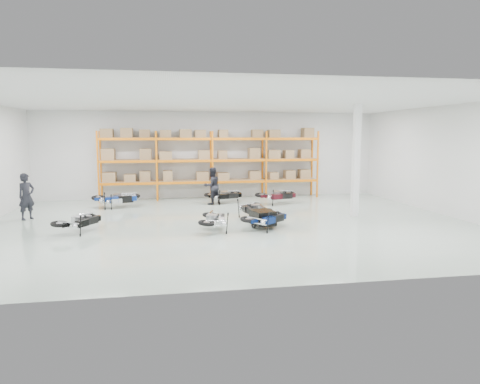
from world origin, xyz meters
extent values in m
plane|color=#AABEAC|center=(0.00, 0.00, 0.00)|extent=(18.00, 18.00, 0.00)
plane|color=white|center=(0.00, 0.00, 4.50)|extent=(18.00, 18.00, 0.00)
plane|color=silver|center=(0.00, 7.00, 2.25)|extent=(18.00, 0.00, 18.00)
plane|color=silver|center=(0.00, -7.00, 2.25)|extent=(18.00, 0.00, 18.00)
plane|color=silver|center=(9.00, 0.00, 2.25)|extent=(0.00, 14.00, 14.00)
cube|color=orange|center=(-5.60, 6.00, 1.75)|extent=(0.08, 0.08, 3.50)
cube|color=orange|center=(-5.60, 6.90, 1.75)|extent=(0.08, 0.08, 3.50)
cube|color=orange|center=(-2.80, 6.00, 1.75)|extent=(0.08, 0.08, 3.50)
cube|color=orange|center=(-2.80, 6.90, 1.75)|extent=(0.08, 0.08, 3.50)
cube|color=orange|center=(0.00, 6.00, 1.75)|extent=(0.08, 0.08, 3.50)
cube|color=orange|center=(0.00, 6.90, 1.75)|extent=(0.08, 0.08, 3.50)
cube|color=orange|center=(2.80, 6.00, 1.75)|extent=(0.08, 0.08, 3.50)
cube|color=orange|center=(2.80, 6.90, 1.75)|extent=(0.08, 0.08, 3.50)
cube|color=orange|center=(5.60, 6.00, 1.75)|extent=(0.08, 0.08, 3.50)
cube|color=orange|center=(5.60, 6.90, 1.75)|extent=(0.08, 0.08, 3.50)
cube|color=orange|center=(-4.20, 6.00, 0.90)|extent=(2.70, 0.08, 0.12)
cube|color=orange|center=(-4.20, 6.90, 0.90)|extent=(2.70, 0.08, 0.12)
cube|color=#98774E|center=(-4.20, 6.45, 0.97)|extent=(2.68, 0.88, 0.02)
cube|color=#98774E|center=(-4.20, 6.45, 1.20)|extent=(2.40, 0.70, 0.44)
cube|color=orange|center=(-1.40, 6.00, 0.90)|extent=(2.70, 0.08, 0.12)
cube|color=orange|center=(-1.40, 6.90, 0.90)|extent=(2.70, 0.08, 0.12)
cube|color=#98774E|center=(-1.40, 6.45, 0.97)|extent=(2.68, 0.88, 0.02)
cube|color=#98774E|center=(-1.40, 6.45, 1.20)|extent=(2.40, 0.70, 0.44)
cube|color=orange|center=(1.40, 6.00, 0.90)|extent=(2.70, 0.08, 0.12)
cube|color=orange|center=(1.40, 6.90, 0.90)|extent=(2.70, 0.08, 0.12)
cube|color=#98774E|center=(1.40, 6.45, 0.97)|extent=(2.68, 0.88, 0.02)
cube|color=#98774E|center=(1.40, 6.45, 1.20)|extent=(2.40, 0.70, 0.44)
cube|color=orange|center=(4.20, 6.00, 0.90)|extent=(2.70, 0.08, 0.12)
cube|color=orange|center=(4.20, 6.90, 0.90)|extent=(2.70, 0.08, 0.12)
cube|color=#98774E|center=(4.20, 6.45, 0.97)|extent=(2.68, 0.88, 0.02)
cube|color=#98774E|center=(4.20, 6.45, 1.20)|extent=(2.40, 0.70, 0.44)
cube|color=orange|center=(-4.20, 6.00, 2.00)|extent=(2.70, 0.08, 0.12)
cube|color=orange|center=(-4.20, 6.90, 2.00)|extent=(2.70, 0.08, 0.12)
cube|color=#98774E|center=(-4.20, 6.45, 2.07)|extent=(2.68, 0.88, 0.02)
cube|color=#98774E|center=(-4.20, 6.45, 2.30)|extent=(2.40, 0.70, 0.44)
cube|color=orange|center=(-1.40, 6.00, 2.00)|extent=(2.70, 0.08, 0.12)
cube|color=orange|center=(-1.40, 6.90, 2.00)|extent=(2.70, 0.08, 0.12)
cube|color=#98774E|center=(-1.40, 6.45, 2.07)|extent=(2.68, 0.88, 0.02)
cube|color=#98774E|center=(-1.40, 6.45, 2.30)|extent=(2.40, 0.70, 0.44)
cube|color=orange|center=(1.40, 6.00, 2.00)|extent=(2.70, 0.08, 0.12)
cube|color=orange|center=(1.40, 6.90, 2.00)|extent=(2.70, 0.08, 0.12)
cube|color=#98774E|center=(1.40, 6.45, 2.07)|extent=(2.68, 0.88, 0.02)
cube|color=#98774E|center=(1.40, 6.45, 2.30)|extent=(2.40, 0.70, 0.44)
cube|color=orange|center=(4.20, 6.00, 2.00)|extent=(2.70, 0.08, 0.12)
cube|color=orange|center=(4.20, 6.90, 2.00)|extent=(2.70, 0.08, 0.12)
cube|color=#98774E|center=(4.20, 6.45, 2.07)|extent=(2.68, 0.88, 0.02)
cube|color=#98774E|center=(4.20, 6.45, 2.30)|extent=(2.40, 0.70, 0.44)
cube|color=orange|center=(-4.20, 6.00, 3.10)|extent=(2.70, 0.08, 0.12)
cube|color=orange|center=(-4.20, 6.90, 3.10)|extent=(2.70, 0.08, 0.12)
cube|color=#98774E|center=(-4.20, 6.45, 3.17)|extent=(2.68, 0.88, 0.02)
cube|color=#98774E|center=(-4.20, 6.45, 3.40)|extent=(2.40, 0.70, 0.44)
cube|color=orange|center=(-1.40, 6.00, 3.10)|extent=(2.70, 0.08, 0.12)
cube|color=orange|center=(-1.40, 6.90, 3.10)|extent=(2.70, 0.08, 0.12)
cube|color=#98774E|center=(-1.40, 6.45, 3.17)|extent=(2.68, 0.88, 0.02)
cube|color=#98774E|center=(-1.40, 6.45, 3.40)|extent=(2.40, 0.70, 0.44)
cube|color=orange|center=(1.40, 6.00, 3.10)|extent=(2.70, 0.08, 0.12)
cube|color=orange|center=(1.40, 6.90, 3.10)|extent=(2.70, 0.08, 0.12)
cube|color=#98774E|center=(1.40, 6.45, 3.17)|extent=(2.68, 0.88, 0.02)
cube|color=#98774E|center=(1.40, 6.45, 3.40)|extent=(2.40, 0.70, 0.44)
cube|color=orange|center=(4.20, 6.00, 3.10)|extent=(2.70, 0.08, 0.12)
cube|color=orange|center=(4.20, 6.90, 3.10)|extent=(2.70, 0.08, 0.12)
cube|color=#98774E|center=(4.20, 6.45, 3.17)|extent=(2.68, 0.88, 0.02)
cube|color=#98774E|center=(4.20, 6.45, 3.40)|extent=(2.40, 0.70, 0.44)
cube|color=white|center=(5.20, 0.50, 2.25)|extent=(0.25, 0.25, 4.50)
cube|color=black|center=(1.02, -1.05, 0.37)|extent=(0.87, 1.01, 0.51)
cube|color=yellow|center=(1.02, -1.49, 0.37)|extent=(0.15, 0.05, 0.10)
torus|color=black|center=(0.66, -1.05, 0.19)|extent=(0.07, 0.35, 0.35)
torus|color=black|center=(1.37, -1.05, 0.19)|extent=(0.07, 0.35, 0.35)
cylinder|color=black|center=(1.02, -0.44, 0.42)|extent=(0.21, 0.83, 0.04)
imported|color=black|center=(-7.73, 2.03, 0.91)|extent=(0.77, 0.79, 1.82)
imported|color=black|center=(-0.19, 4.55, 0.89)|extent=(1.06, 0.97, 1.78)
camera|label=1|loc=(-2.33, -15.64, 3.25)|focal=32.00mm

